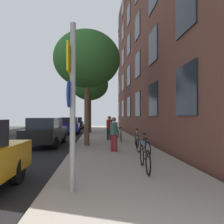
# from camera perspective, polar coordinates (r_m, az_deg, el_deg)

# --- Properties ---
(ground_plane) EXTENTS (41.80, 41.80, 0.00)m
(ground_plane) POSITION_cam_1_polar(r_m,az_deg,el_deg) (16.22, -13.84, -7.29)
(ground_plane) COLOR #332D28
(road_asphalt) EXTENTS (7.00, 38.00, 0.01)m
(road_asphalt) POSITION_cam_1_polar(r_m,az_deg,el_deg) (16.68, -21.04, -7.05)
(road_asphalt) COLOR black
(road_asphalt) RESTS_ON ground
(sidewalk) EXTENTS (4.20, 38.00, 0.12)m
(sidewalk) POSITION_cam_1_polar(r_m,az_deg,el_deg) (16.04, -1.30, -7.17)
(sidewalk) COLOR gray
(sidewalk) RESTS_ON ground
(building_facade) EXTENTS (0.56, 27.00, 16.20)m
(building_facade) POSITION_cam_1_polar(r_m,az_deg,el_deg) (17.09, 8.15, 20.78)
(building_facade) COLOR brown
(building_facade) RESTS_ON ground
(sign_post) EXTENTS (0.16, 0.60, 3.58)m
(sign_post) POSITION_cam_1_polar(r_m,az_deg,el_deg) (4.41, -11.26, 3.93)
(sign_post) COLOR gray
(sign_post) RESTS_ON sidewalk
(traffic_light) EXTENTS (0.43, 0.24, 3.87)m
(traffic_light) POSITION_cam_1_polar(r_m,az_deg,el_deg) (20.30, -6.58, 1.69)
(traffic_light) COLOR black
(traffic_light) RESTS_ON sidewalk
(tree_near) EXTENTS (3.67, 3.67, 6.31)m
(tree_near) POSITION_cam_1_polar(r_m,az_deg,el_deg) (11.74, -7.01, 14.29)
(tree_near) COLOR brown
(tree_near) RESTS_ON sidewalk
(tree_far) EXTENTS (3.78, 3.78, 6.46)m
(tree_far) POSITION_cam_1_polar(r_m,az_deg,el_deg) (21.05, -6.26, 7.57)
(tree_far) COLOR brown
(tree_far) RESTS_ON sidewalk
(bicycle_0) EXTENTS (0.42, 1.78, 0.98)m
(bicycle_0) POSITION_cam_1_polar(r_m,az_deg,el_deg) (6.21, 9.18, -12.37)
(bicycle_0) COLOR black
(bicycle_0) RESTS_ON sidewalk
(bicycle_1) EXTENTS (0.42, 1.69, 0.91)m
(bicycle_1) POSITION_cam_1_polar(r_m,az_deg,el_deg) (8.64, 8.65, -9.45)
(bicycle_1) COLOR black
(bicycle_1) RESTS_ON sidewalk
(bicycle_2) EXTENTS (0.42, 1.64, 0.94)m
(bicycle_2) POSITION_cam_1_polar(r_m,az_deg,el_deg) (11.01, 6.91, -7.62)
(bicycle_2) COLOR black
(bicycle_2) RESTS_ON sidewalk
(bicycle_3) EXTENTS (0.42, 1.71, 0.91)m
(bicycle_3) POSITION_cam_1_polar(r_m,az_deg,el_deg) (13.28, 2.52, -6.59)
(bicycle_3) COLOR black
(bicycle_3) RESTS_ON sidewalk
(bicycle_4) EXTENTS (0.42, 1.56, 0.90)m
(bicycle_4) POSITION_cam_1_polar(r_m,az_deg,el_deg) (15.65, 1.19, -5.82)
(bicycle_4) COLOR black
(bicycle_4) RESTS_ON sidewalk
(bicycle_5) EXTENTS (0.42, 1.67, 0.95)m
(bicycle_5) POSITION_cam_1_polar(r_m,az_deg,el_deg) (18.01, -0.42, -5.16)
(bicycle_5) COLOR black
(bicycle_5) RESTS_ON sidewalk
(pedestrian_0) EXTENTS (0.40, 0.40, 1.55)m
(pedestrian_0) POSITION_cam_1_polar(r_m,az_deg,el_deg) (9.26, 0.55, -5.59)
(pedestrian_0) COLOR maroon
(pedestrian_0) RESTS_ON sidewalk
(pedestrian_1) EXTENTS (0.40, 0.40, 1.62)m
(pedestrian_1) POSITION_cam_1_polar(r_m,az_deg,el_deg) (13.71, -0.81, -4.04)
(pedestrian_1) COLOR #26262D
(pedestrian_1) RESTS_ON sidewalk
(pedestrian_2) EXTENTS (0.44, 0.44, 1.58)m
(pedestrian_2) POSITION_cam_1_polar(r_m,az_deg,el_deg) (17.99, -0.49, -3.47)
(pedestrian_2) COLOR #4C4742
(pedestrian_2) RESTS_ON sidewalk
(car_1) EXTENTS (1.78, 4.49, 1.62)m
(car_1) POSITION_cam_1_polar(r_m,az_deg,el_deg) (12.56, -17.93, -5.15)
(car_1) COLOR black
(car_1) RESTS_ON road_asphalt
(car_2) EXTENTS (2.00, 4.38, 1.62)m
(car_2) POSITION_cam_1_polar(r_m,az_deg,el_deg) (20.71, -11.74, -3.66)
(car_2) COLOR navy
(car_2) RESTS_ON road_asphalt
(car_3) EXTENTS (1.96, 4.41, 1.62)m
(car_3) POSITION_cam_1_polar(r_m,az_deg,el_deg) (29.00, -9.91, -2.99)
(car_3) COLOR black
(car_3) RESTS_ON road_asphalt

